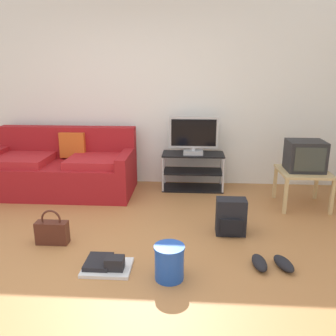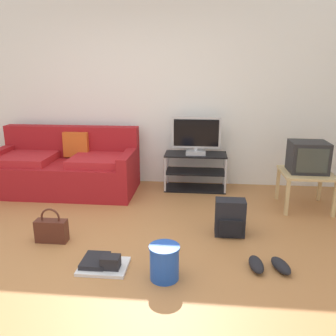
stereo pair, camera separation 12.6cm
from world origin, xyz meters
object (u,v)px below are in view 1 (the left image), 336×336
crt_tv (305,156)px  tv_stand (193,171)px  floor_tray (107,265)px  flat_tv (194,136)px  handbag (52,232)px  cleaning_bucket (169,261)px  side_table (303,175)px  backpack (231,217)px  sneakers_pair (271,263)px  couch (63,169)px

crt_tv → tv_stand: bearing=157.8°
tv_stand → floor_tray: size_ratio=2.07×
flat_tv → handbag: flat_tv is taller
cleaning_bucket → tv_stand: bearing=84.9°
flat_tv → cleaning_bucket: size_ratio=2.29×
side_table → tv_stand: bearing=157.3°
backpack → crt_tv: bearing=14.2°
handbag → sneakers_pair: (2.09, -0.32, -0.08)m
side_table → handbag: bearing=-157.0°
flat_tv → crt_tv: size_ratio=1.55×
crt_tv → sneakers_pair: (-0.69, -1.51, -0.61)m
handbag → sneakers_pair: bearing=-8.7°
sneakers_pair → floor_tray: 1.45m
tv_stand → crt_tv: (1.38, -0.56, 0.39)m
crt_tv → floor_tray: size_ratio=1.04×
flat_tv → sneakers_pair: size_ratio=1.79×
tv_stand → side_table: 1.50m
tv_stand → floor_tray: tv_stand is taller
backpack → floor_tray: 1.39m
backpack → sneakers_pair: 0.72m
couch → crt_tv: 3.24m
flat_tv → cleaning_bucket: flat_tv is taller
crt_tv → floor_tray: bearing=-142.7°
crt_tv → sneakers_pair: bearing=-114.5°
backpack → handbag: bearing=163.0°
side_table → backpack: size_ratio=1.55×
sneakers_pair → floor_tray: bearing=-175.5°
tv_stand → floor_tray: 2.33m
cleaning_bucket → side_table: bearing=47.3°
couch → handbag: bearing=-74.5°
flat_tv → side_table: 1.53m
backpack → cleaning_bucket: backpack is taller
tv_stand → side_table: bearing=-22.7°
tv_stand → cleaning_bucket: bearing=-95.1°
flat_tv → tv_stand: bearing=90.0°
side_table → cleaning_bucket: side_table is taller
couch → side_table: (3.21, -0.34, 0.08)m
tv_stand → sneakers_pair: tv_stand is taller
side_table → sneakers_pair: (-0.69, -1.50, -0.36)m
couch → side_table: bearing=-6.1°
crt_tv → backpack: (-0.98, -0.87, -0.46)m
crt_tv → handbag: 3.08m
couch → sneakers_pair: bearing=-36.2°
flat_tv → sneakers_pair: (0.69, -2.05, -0.74)m
side_table → handbag: side_table is taller
side_table → couch: bearing=173.9°
backpack → side_table: bearing=13.7°
cleaning_bucket → handbag: bearing=156.1°
tv_stand → backpack: tv_stand is taller
tv_stand → backpack: (0.39, -1.43, -0.07)m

